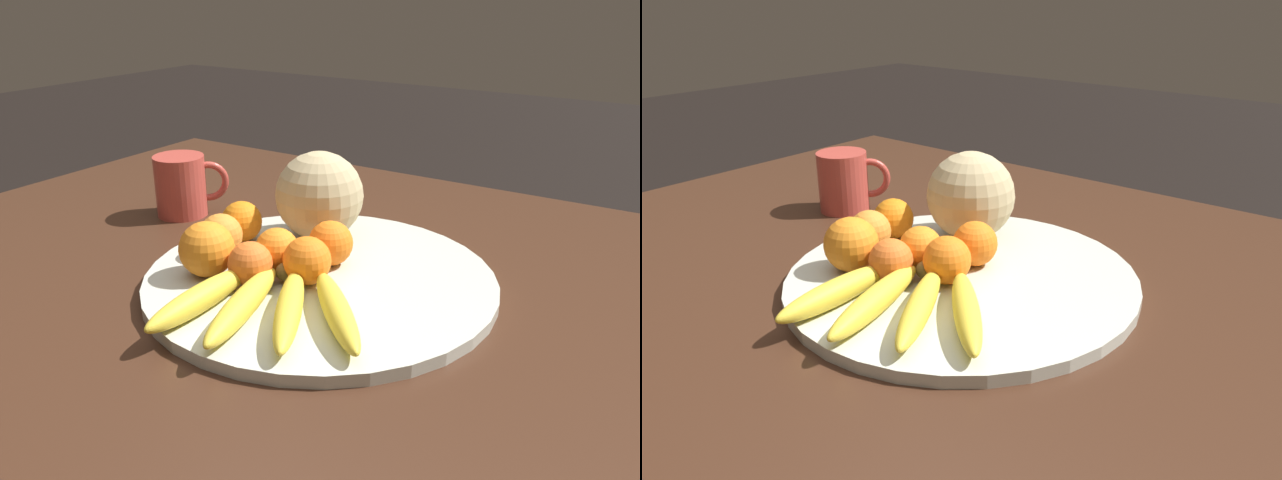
% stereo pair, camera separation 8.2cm
% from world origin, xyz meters
% --- Properties ---
extents(kitchen_table, '(1.50, 1.06, 0.71)m').
position_xyz_m(kitchen_table, '(0.00, 0.00, 0.63)').
color(kitchen_table, '#3D2316').
rests_on(kitchen_table, ground_plane).
extents(fruit_bowl, '(0.47, 0.47, 0.02)m').
position_xyz_m(fruit_bowl, '(0.01, 0.01, 0.72)').
color(fruit_bowl, beige).
rests_on(fruit_bowl, kitchen_table).
extents(melon, '(0.13, 0.13, 0.13)m').
position_xyz_m(melon, '(0.08, -0.10, 0.79)').
color(melon, tan).
rests_on(melon, fruit_bowl).
extents(banana_bunch, '(0.25, 0.23, 0.03)m').
position_xyz_m(banana_bunch, '(0.00, 0.15, 0.74)').
color(banana_bunch, brown).
rests_on(banana_bunch, fruit_bowl).
extents(orange_front_left, '(0.06, 0.06, 0.06)m').
position_xyz_m(orange_front_left, '(0.01, 0.05, 0.76)').
color(orange_front_left, orange).
rests_on(orange_front_left, fruit_bowl).
extents(orange_front_right, '(0.06, 0.06, 0.06)m').
position_xyz_m(orange_front_right, '(0.17, -0.02, 0.76)').
color(orange_front_right, orange).
rests_on(orange_front_right, fruit_bowl).
extents(orange_mid_center, '(0.08, 0.08, 0.08)m').
position_xyz_m(orange_mid_center, '(0.14, 0.10, 0.76)').
color(orange_mid_center, orange).
rests_on(orange_mid_center, fruit_bowl).
extents(orange_back_left, '(0.06, 0.06, 0.06)m').
position_xyz_m(orange_back_left, '(0.07, 0.03, 0.76)').
color(orange_back_left, orange).
rests_on(orange_back_left, fruit_bowl).
extents(orange_back_right, '(0.06, 0.06, 0.06)m').
position_xyz_m(orange_back_right, '(0.02, -0.02, 0.76)').
color(orange_back_right, orange).
rests_on(orange_back_right, fruit_bowl).
extents(orange_top_small, '(0.06, 0.06, 0.06)m').
position_xyz_m(orange_top_small, '(0.07, 0.09, 0.76)').
color(orange_top_small, orange).
rests_on(orange_top_small, fruit_bowl).
extents(orange_side_extra, '(0.06, 0.06, 0.06)m').
position_xyz_m(orange_side_extra, '(0.16, 0.04, 0.76)').
color(orange_side_extra, orange).
rests_on(orange_side_extra, fruit_bowl).
extents(produce_tag, '(0.10, 0.08, 0.00)m').
position_xyz_m(produce_tag, '(0.10, -0.01, 0.73)').
color(produce_tag, white).
rests_on(produce_tag, fruit_bowl).
extents(ceramic_mug, '(0.11, 0.11, 0.11)m').
position_xyz_m(ceramic_mug, '(0.36, -0.09, 0.76)').
color(ceramic_mug, '#B74238').
rests_on(ceramic_mug, kitchen_table).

